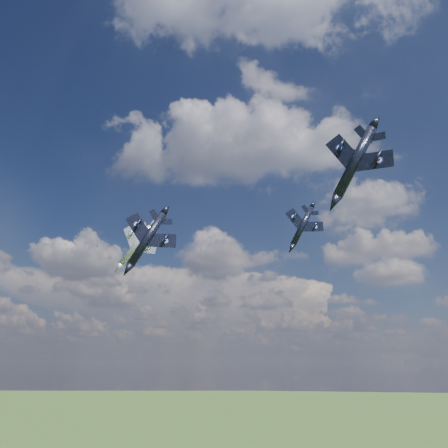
% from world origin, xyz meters
% --- Properties ---
extents(jet_lead_navy, '(14.73, 17.18, 7.62)m').
position_xyz_m(jet_lead_navy, '(-8.23, 5.05, 80.78)').
color(jet_lead_navy, black).
extents(jet_right_navy, '(12.59, 15.06, 7.12)m').
position_xyz_m(jet_right_navy, '(25.14, -12.98, 83.55)').
color(jet_right_navy, black).
extents(jet_high_navy, '(10.54, 13.41, 6.41)m').
position_xyz_m(jet_high_navy, '(17.92, 23.76, 87.19)').
color(jet_high_navy, black).
extents(jet_left_silver, '(10.07, 14.17, 8.38)m').
position_xyz_m(jet_left_silver, '(-17.06, 21.06, 84.27)').
color(jet_left_silver, '#909199').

